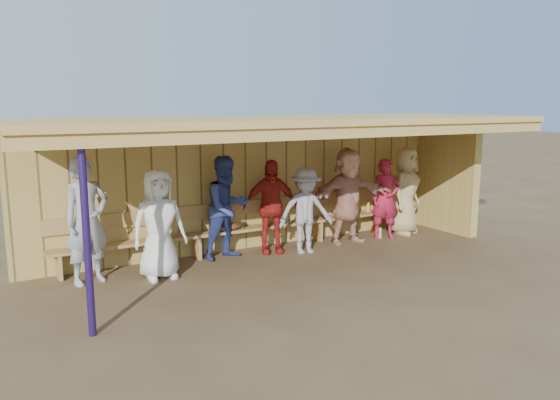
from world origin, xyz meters
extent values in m
plane|color=brown|center=(0.00, 0.00, 0.00)|extent=(90.00, 90.00, 0.00)
imported|color=#94979C|center=(-3.22, 0.63, 0.97)|extent=(0.82, 0.66, 1.95)
imported|color=white|center=(-2.21, 0.31, 0.87)|extent=(0.86, 0.57, 1.73)
imported|color=navy|center=(-0.81, 0.81, 0.91)|extent=(1.01, 0.86, 1.83)
imported|color=#AF211C|center=(0.03, 0.75, 0.86)|extent=(1.09, 0.71, 1.73)
imported|color=#97959D|center=(0.58, 0.41, 0.79)|extent=(1.13, 0.79, 1.59)
imported|color=tan|center=(1.70, 0.63, 0.94)|extent=(1.76, 0.60, 1.89)
imported|color=#AE1B38|center=(2.60, 0.55, 0.81)|extent=(0.69, 0.57, 1.63)
imported|color=tan|center=(3.22, 0.64, 0.91)|extent=(1.04, 0.87, 1.82)
cube|color=tan|center=(0.00, 1.35, 1.20)|extent=(8.60, 0.20, 2.40)
cube|color=tan|center=(4.20, 0.45, 1.20)|extent=(0.20, 1.62, 2.40)
cube|color=tan|center=(0.00, 0.00, 2.45)|extent=(8.80, 3.20, 0.10)
cube|color=tan|center=(0.00, -1.50, 2.32)|extent=(8.80, 0.10, 0.18)
cube|color=tan|center=(-3.80, 0.00, 2.31)|extent=(0.08, 3.00, 0.16)
cube|color=tan|center=(-2.85, 0.00, 2.31)|extent=(0.08, 3.00, 0.16)
cube|color=tan|center=(-1.90, 0.00, 2.31)|extent=(0.08, 3.00, 0.16)
cube|color=tan|center=(-0.95, 0.00, 2.31)|extent=(0.08, 3.00, 0.16)
cube|color=tan|center=(0.00, 0.00, 2.31)|extent=(0.08, 3.00, 0.16)
cube|color=tan|center=(0.95, 0.00, 2.31)|extent=(0.08, 3.00, 0.16)
cube|color=tan|center=(1.90, 0.00, 2.31)|extent=(0.08, 3.00, 0.16)
cube|color=tan|center=(2.85, 0.00, 2.31)|extent=(0.08, 3.00, 0.16)
cube|color=tan|center=(3.80, 0.00, 2.31)|extent=(0.08, 3.00, 0.16)
cylinder|color=navy|center=(-3.60, -1.40, 1.20)|extent=(0.09, 0.09, 2.40)
cube|color=tan|center=(0.00, 1.06, 0.42)|extent=(7.60, 0.32, 0.05)
cube|color=tan|center=(0.00, 1.22, 0.80)|extent=(7.60, 0.04, 0.26)
cube|color=tan|center=(-3.60, 1.06, 0.20)|extent=(0.06, 0.29, 0.40)
cube|color=tan|center=(-1.29, 1.06, 0.20)|extent=(0.06, 0.29, 0.40)
cube|color=tan|center=(1.29, 1.06, 0.20)|extent=(0.06, 0.29, 0.40)
cube|color=tan|center=(3.60, 1.06, 0.20)|extent=(0.06, 0.29, 0.40)
cylinder|color=#D25F18|center=(2.68, 0.86, 0.40)|extent=(0.13, 0.41, 0.80)
sphere|color=orange|center=(3.65, 0.86, 0.04)|extent=(0.08, 0.08, 0.08)
ellipsoid|color=#593319|center=(-1.96, 1.01, 0.52)|extent=(0.30, 0.24, 0.14)
ellipsoid|color=#593319|center=(-0.64, 1.01, 0.52)|extent=(0.30, 0.24, 0.14)
ellipsoid|color=#593319|center=(-0.91, 1.01, 0.52)|extent=(0.30, 0.24, 0.14)
cylinder|color=#91CD66|center=(0.58, 1.11, 0.56)|extent=(0.07, 0.07, 0.22)
cylinder|color=yellow|center=(2.62, 1.11, 0.56)|extent=(0.07, 0.07, 0.22)
cylinder|color=#95BD5E|center=(2.50, 0.56, 0.11)|extent=(0.07, 0.07, 0.22)
camera|label=1|loc=(-4.75, -7.80, 2.72)|focal=35.00mm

